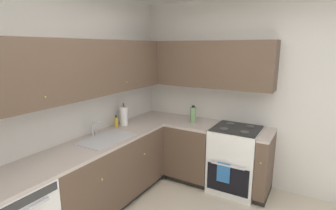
{
  "coord_description": "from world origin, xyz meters",
  "views": [
    {
      "loc": [
        -1.76,
        -0.75,
        1.96
      ],
      "look_at": [
        1.01,
        0.87,
        1.25
      ],
      "focal_mm": 28.11,
      "sensor_mm": 36.0,
      "label": 1
    }
  ],
  "objects_px": {
    "paper_towel_roll": "(124,116)",
    "oil_bottle": "(193,115)",
    "oven_range": "(235,159)",
    "soap_bottle": "(116,122)"
  },
  "relations": [
    {
      "from": "paper_towel_roll",
      "to": "oil_bottle",
      "type": "distance_m",
      "value": 0.99
    },
    {
      "from": "oil_bottle",
      "to": "oven_range",
      "type": "bearing_deg",
      "value": -88.36
    },
    {
      "from": "oven_range",
      "to": "paper_towel_roll",
      "type": "bearing_deg",
      "value": 113.83
    },
    {
      "from": "soap_bottle",
      "to": "oil_bottle",
      "type": "xyz_separation_m",
      "value": [
        0.75,
        -0.8,
        0.04
      ]
    },
    {
      "from": "soap_bottle",
      "to": "oven_range",
      "type": "bearing_deg",
      "value": -61.96
    },
    {
      "from": "oven_range",
      "to": "paper_towel_roll",
      "type": "relative_size",
      "value": 3.19
    },
    {
      "from": "oven_range",
      "to": "soap_bottle",
      "type": "xyz_separation_m",
      "value": [
        -0.77,
        1.45,
        0.51
      ]
    },
    {
      "from": "paper_towel_roll",
      "to": "oil_bottle",
      "type": "height_order",
      "value": "paper_towel_roll"
    },
    {
      "from": "paper_towel_roll",
      "to": "oil_bottle",
      "type": "relative_size",
      "value": 1.3
    },
    {
      "from": "oven_range",
      "to": "soap_bottle",
      "type": "distance_m",
      "value": 1.72
    }
  ]
}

